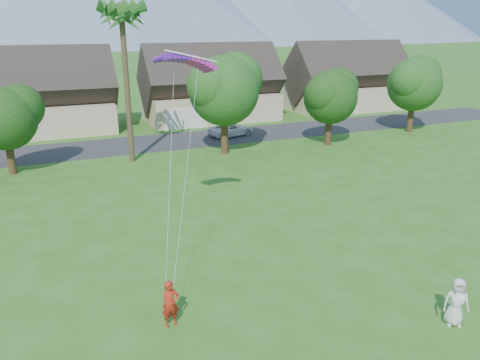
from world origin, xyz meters
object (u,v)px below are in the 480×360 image
kite_flyer (170,304)px  parked_car (231,129)px  watcher (456,302)px  parafoil_kite (186,59)px

kite_flyer → parked_car: bearing=59.4°
watcher → parked_car: bearing=113.8°
kite_flyer → parked_car: size_ratio=0.39×
watcher → parked_car: 32.76m
watcher → parked_car: (3.78, 32.54, -0.31)m
parked_car → parafoil_kite: 25.21m
watcher → parafoil_kite: size_ratio=0.62×
kite_flyer → watcher: bearing=-27.1°
kite_flyer → parked_car: kite_flyer is taller
watcher → parafoil_kite: bearing=151.5°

